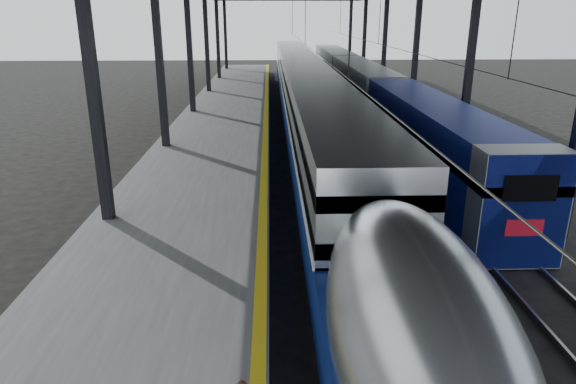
{
  "coord_description": "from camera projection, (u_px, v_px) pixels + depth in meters",
  "views": [
    {
      "loc": [
        -0.42,
        -10.98,
        7.36
      ],
      "look_at": [
        0.12,
        4.51,
        2.0
      ],
      "focal_mm": 32.0,
      "sensor_mm": 36.0,
      "label": 1
    }
  ],
  "objects": [
    {
      "name": "ground",
      "position": [
        289.0,
        327.0,
        12.79
      ],
      "size": [
        160.0,
        160.0,
        0.0
      ],
      "primitive_type": "plane",
      "color": "black",
      "rests_on": "ground"
    },
    {
      "name": "rails",
      "position": [
        350.0,
        139.0,
        31.8
      ],
      "size": [
        6.52,
        80.0,
        0.16
      ],
      "color": "slate",
      "rests_on": "ground"
    },
    {
      "name": "second_train",
      "position": [
        363.0,
        88.0,
        40.7
      ],
      "size": [
        2.68,
        56.05,
        3.68
      ],
      "color": "navy",
      "rests_on": "ground"
    },
    {
      "name": "yellow_strip",
      "position": [
        266.0,
        125.0,
        31.33
      ],
      "size": [
        0.3,
        80.0,
        0.01
      ],
      "primitive_type": "cube",
      "color": "yellow",
      "rests_on": "platform"
    },
    {
      "name": "platform",
      "position": [
        220.0,
        133.0,
        31.4
      ],
      "size": [
        6.0,
        80.0,
        1.0
      ],
      "primitive_type": "cube",
      "color": "#4C4C4F",
      "rests_on": "ground"
    },
    {
      "name": "tgv_train",
      "position": [
        306.0,
        98.0,
        34.86
      ],
      "size": [
        2.97,
        65.2,
        4.26
      ],
      "color": "#ADB0B4",
      "rests_on": "ground"
    }
  ]
}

